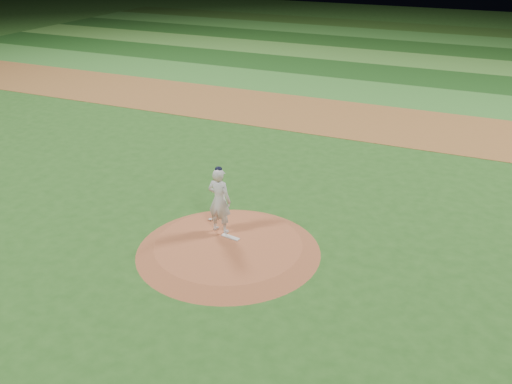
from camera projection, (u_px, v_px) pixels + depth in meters
ground at (229, 251)px, 17.04m from camera, size 120.00×120.00×0.00m
infield_dirt_band at (354, 120)px, 28.60m from camera, size 70.00×6.00×0.02m
outfield_stripe_0 at (379, 93)px, 33.15m from camera, size 70.00×5.00×0.02m
outfield_stripe_1 at (397, 75)px, 37.28m from camera, size 70.00×5.00×0.02m
outfield_stripe_2 at (411, 60)px, 41.41m from camera, size 70.00×5.00×0.02m
outfield_stripe_3 at (423, 48)px, 45.54m from camera, size 70.00×5.00×0.02m
outfield_stripe_4 at (433, 38)px, 49.67m from camera, size 70.00×5.00×0.02m
outfield_stripe_5 at (441, 29)px, 53.80m from camera, size 70.00×5.00×0.02m
pitchers_mound at (228, 247)px, 16.99m from camera, size 5.50×5.50×0.25m
pitching_rubber at (231, 237)px, 17.27m from camera, size 0.63×0.25×0.03m
rosin_bag at (210, 219)px, 18.28m from camera, size 0.12×0.12×0.07m
pitcher_on_mound at (219, 200)px, 17.20m from camera, size 0.80×0.56×2.16m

